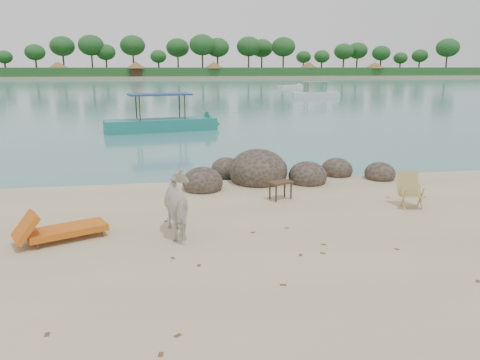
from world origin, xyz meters
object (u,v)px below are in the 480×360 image
at_px(cow, 182,206).
at_px(side_table, 280,192).
at_px(deck_chair, 413,192).
at_px(boulders, 271,174).
at_px(boat_near, 160,100).
at_px(lounge_chair, 67,227).

height_order(cow, side_table, cow).
bearing_deg(deck_chair, side_table, 171.32).
bearing_deg(boulders, boat_near, 104.74).
distance_m(side_table, deck_chair, 3.18).
height_order(side_table, deck_chair, deck_chair).
height_order(deck_chair, boat_near, boat_near).
relative_size(lounge_chair, boat_near, 0.28).
height_order(cow, lounge_chair, cow).
xyz_separation_m(cow, deck_chair, (5.51, 0.88, -0.19)).
height_order(side_table, boat_near, boat_near).
xyz_separation_m(boulders, lounge_chair, (-5.03, -4.12, 0.04)).
relative_size(boulders, side_table, 11.15).
xyz_separation_m(cow, boat_near, (-0.43, 16.38, 0.99)).
distance_m(lounge_chair, deck_chair, 7.79).
relative_size(side_table, deck_chair, 0.68).
relative_size(cow, deck_chair, 1.73).
height_order(boulders, side_table, boulders).
height_order(lounge_chair, deck_chair, deck_chair).
bearing_deg(lounge_chair, side_table, -1.11).
xyz_separation_m(boulders, boat_near, (-3.22, 12.23, 1.37)).
xyz_separation_m(side_table, deck_chair, (2.93, -1.23, 0.19)).
bearing_deg(deck_chair, cow, -156.83).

